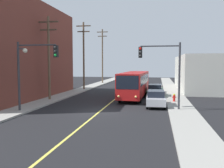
{
  "coord_description": "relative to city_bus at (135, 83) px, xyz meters",
  "views": [
    {
      "loc": [
        5.05,
        -21.74,
        4.2
      ],
      "look_at": [
        0.0,
        5.74,
        2.0
      ],
      "focal_mm": 40.08,
      "sensor_mm": 36.0,
      "label": 1
    }
  ],
  "objects": [
    {
      "name": "traffic_signal_left_corner",
      "position": [
        -7.61,
        -11.26,
        2.49
      ],
      "size": [
        3.75,
        0.48,
        6.0
      ],
      "color": "#2D2D33",
      "rests_on": "sidewalk_left"
    },
    {
      "name": "utility_pole_near",
      "position": [
        -9.53,
        -4.17,
        3.57
      ],
      "size": [
        2.4,
        0.28,
        9.49
      ],
      "color": "brown",
      "rests_on": "sidewalk_left"
    },
    {
      "name": "sidewalk_right",
      "position": [
        5.05,
        0.45,
        -1.74
      ],
      "size": [
        2.5,
        90.0,
        0.15
      ],
      "primitive_type": "cube",
      "color": "gray",
      "rests_on": "ground"
    },
    {
      "name": "traffic_signal_right_corner",
      "position": [
        3.21,
        -8.2,
        2.49
      ],
      "size": [
        3.75,
        0.48,
        6.0
      ],
      "color": "#2D2D33",
      "rests_on": "sidewalk_right"
    },
    {
      "name": "building_right_warehouse",
      "position": [
        12.3,
        11.87,
        0.98
      ],
      "size": [
        12.0,
        19.22,
        5.59
      ],
      "color": "#B2B2A8",
      "rests_on": "ground"
    },
    {
      "name": "utility_pole_far",
      "position": [
        -9.15,
        22.39,
        4.7
      ],
      "size": [
        2.4,
        0.28,
        11.67
      ],
      "color": "brown",
      "rests_on": "sidewalk_left"
    },
    {
      "name": "building_left_brick",
      "position": [
        -15.69,
        -2.95,
        4.01
      ],
      "size": [
        10.0,
        20.72,
        11.67
      ],
      "color": "brown",
      "rests_on": "ground"
    },
    {
      "name": "parked_car_green",
      "position": [
        2.54,
        1.41,
        -0.98
      ],
      "size": [
        1.97,
        4.47,
        1.62
      ],
      "color": "#196038",
      "rests_on": "ground"
    },
    {
      "name": "utility_pole_mid",
      "position": [
        -9.09,
        8.13,
        4.27
      ],
      "size": [
        2.4,
        0.28,
        10.84
      ],
      "color": "brown",
      "rests_on": "sidewalk_left"
    },
    {
      "name": "city_bus",
      "position": [
        0.0,
        0.0,
        0.0
      ],
      "size": [
        2.98,
        12.23,
        3.2
      ],
      "color": "maroon",
      "rests_on": "ground"
    },
    {
      "name": "parked_car_silver",
      "position": [
        2.68,
        -6.31,
        -0.98
      ],
      "size": [
        1.92,
        4.45,
        1.62
      ],
      "color": "#B7B7BC",
      "rests_on": "ground"
    },
    {
      "name": "sidewalk_left",
      "position": [
        -9.45,
        0.45,
        -1.74
      ],
      "size": [
        2.5,
        90.0,
        0.15
      ],
      "primitive_type": "cube",
      "color": "gray",
      "rests_on": "ground"
    },
    {
      "name": "ground_plane",
      "position": [
        -2.2,
        -9.55,
        -1.82
      ],
      "size": [
        120.0,
        120.0,
        0.0
      ],
      "primitive_type": "plane",
      "color": "black"
    },
    {
      "name": "fire_hydrant",
      "position": [
        4.65,
        -3.34,
        -1.23
      ],
      "size": [
        0.44,
        0.26,
        0.84
      ],
      "color": "red",
      "rests_on": "sidewalk_right"
    },
    {
      "name": "street_lamp_left",
      "position": [
        -9.03,
        -11.14,
        1.92
      ],
      "size": [
        0.98,
        0.4,
        5.5
      ],
      "color": "#38383D",
      "rests_on": "sidewalk_left"
    },
    {
      "name": "lane_stripe_center",
      "position": [
        -2.2,
        5.45,
        -1.81
      ],
      "size": [
        0.16,
        60.0,
        0.01
      ],
      "primitive_type": "cube",
      "color": "#D8CC4C",
      "rests_on": "ground"
    }
  ]
}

